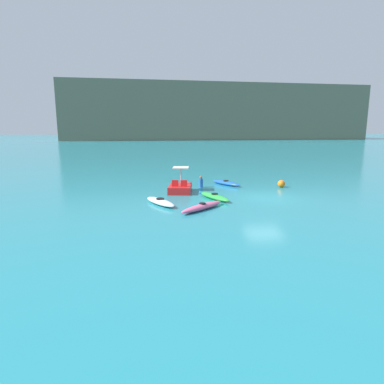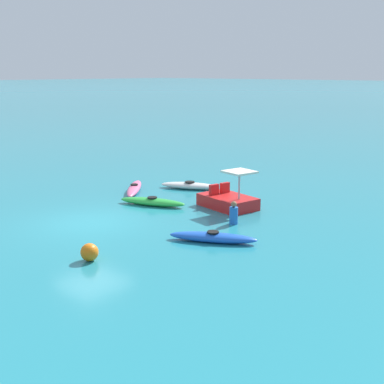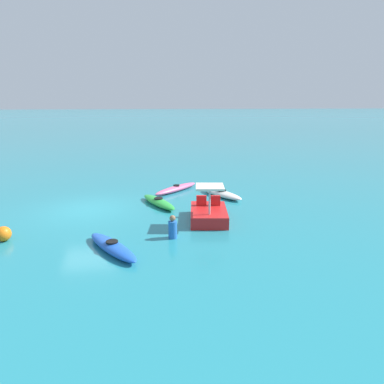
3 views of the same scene
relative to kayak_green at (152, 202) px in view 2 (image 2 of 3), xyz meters
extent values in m
plane|color=teal|center=(3.35, 0.13, -0.16)|extent=(600.00, 600.00, 0.00)
ellipsoid|color=green|center=(0.00, 0.00, 0.00)|extent=(1.72, 3.00, 0.32)
cylinder|color=black|center=(0.00, 0.00, 0.18)|extent=(0.54, 0.54, 0.05)
ellipsoid|color=pink|center=(-1.23, -2.54, 0.00)|extent=(2.90, 2.65, 0.32)
cylinder|color=black|center=(-1.23, -2.54, 0.18)|extent=(0.50, 0.50, 0.05)
ellipsoid|color=blue|center=(2.01, 5.06, 0.00)|extent=(2.02, 2.92, 0.32)
cylinder|color=black|center=(2.01, 5.06, 0.18)|extent=(0.55, 0.55, 0.05)
ellipsoid|color=white|center=(-3.45, -0.98, 0.00)|extent=(1.97, 2.93, 0.32)
cylinder|color=black|center=(-3.45, -0.98, 0.18)|extent=(0.63, 0.63, 0.05)
cube|color=red|center=(-1.89, 2.61, 0.09)|extent=(1.93, 2.64, 0.50)
cube|color=red|center=(-2.29, 2.13, 0.56)|extent=(0.46, 0.24, 0.44)
cube|color=red|center=(-1.70, 2.01, 0.56)|extent=(0.46, 0.24, 0.44)
cylinder|color=#B2B2B7|center=(-1.76, 3.30, 0.89)|extent=(0.08, 0.08, 1.10)
cube|color=silver|center=(-1.76, 3.30, 1.48)|extent=(1.29, 1.29, 0.08)
sphere|color=orange|center=(5.89, 3.44, 0.11)|extent=(0.55, 0.55, 0.55)
cylinder|color=blue|center=(-0.14, 4.28, 0.16)|extent=(0.33, 0.33, 0.65)
sphere|color=#8C6647|center=(-0.14, 4.28, 0.61)|extent=(0.22, 0.22, 0.22)
camera|label=1|loc=(-4.24, -19.33, 4.10)|focal=30.13mm
camera|label=2|loc=(14.86, 15.75, 5.45)|focal=48.73mm
camera|label=3|loc=(1.31, 15.91, 4.64)|focal=31.77mm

